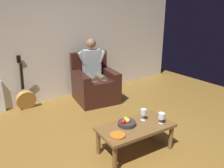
% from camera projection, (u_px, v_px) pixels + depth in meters
% --- Properties ---
extents(wall_back, '(6.60, 0.06, 2.56)m').
position_uv_depth(wall_back, '(49.00, 39.00, 4.58)').
color(wall_back, beige).
rests_on(wall_back, ground).
extents(armchair, '(0.93, 0.96, 0.99)m').
position_uv_depth(armchair, '(95.00, 85.00, 4.80)').
color(armchair, '#321711').
rests_on(armchair, ground).
extents(person_seated, '(0.63, 0.60, 1.29)m').
position_uv_depth(person_seated, '(94.00, 68.00, 4.71)').
color(person_seated, '#98A0A7').
rests_on(person_seated, ground).
extents(coffee_table, '(1.05, 0.60, 0.39)m').
position_uv_depth(coffee_table, '(136.00, 129.00, 3.06)').
color(coffee_table, brown).
rests_on(coffee_table, ground).
extents(guitar, '(0.37, 0.26, 1.04)m').
position_uv_depth(guitar, '(26.00, 98.00, 4.41)').
color(guitar, '#B4833E').
rests_on(guitar, ground).
extents(wine_glass_near, '(0.09, 0.09, 0.15)m').
position_uv_depth(wine_glass_near, '(161.00, 116.00, 3.08)').
color(wine_glass_near, silver).
rests_on(wine_glass_near, coffee_table).
extents(wine_glass_far, '(0.08, 0.08, 0.17)m').
position_uv_depth(wine_glass_far, '(144.00, 113.00, 3.16)').
color(wine_glass_far, silver).
rests_on(wine_glass_far, coffee_table).
extents(fruit_bowl, '(0.24, 0.24, 0.11)m').
position_uv_depth(fruit_bowl, '(127.00, 123.00, 3.05)').
color(fruit_bowl, '#2F2828').
rests_on(fruit_bowl, coffee_table).
extents(decorative_dish, '(0.19, 0.19, 0.02)m').
position_uv_depth(decorative_dish, '(118.00, 135.00, 2.80)').
color(decorative_dish, '#B7671D').
rests_on(decorative_dish, coffee_table).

